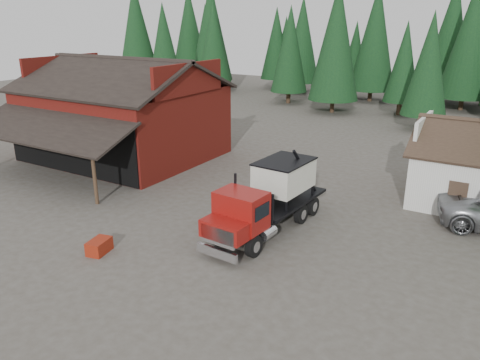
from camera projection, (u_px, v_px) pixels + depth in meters
The scene contains 8 objects.
ground at pixel (149, 242), 21.28m from camera, with size 120.00×120.00×0.00m, color #474137.
red_barn at pixel (123, 120), 33.78m from camera, with size 12.80×13.63×7.18m.
conifer_backdrop at pixel (388, 105), 55.28m from camera, with size 76.00×16.00×16.00m, color black, non-canonical shape.
near_pine_a at pixel (164, 49), 52.58m from camera, with size 4.40×4.40×11.40m.
near_pine_b at pixel (429, 64), 40.71m from camera, with size 3.96×3.96×10.40m.
near_pine_d at pixel (336, 41), 48.33m from camera, with size 5.28×5.28×13.40m.
feed_truck at pixel (269, 197), 22.03m from camera, with size 2.71×8.19×3.64m.
equip_box at pixel (99, 246), 20.26m from camera, with size 0.70×1.10×0.60m, color maroon.
Camera 1 is at (13.44, -14.29, 9.65)m, focal length 35.00 mm.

